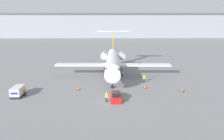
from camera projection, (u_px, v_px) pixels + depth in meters
ground_plane at (113, 102)px, 39.25m from camera, size 600.00×600.00×0.00m
terminal_building at (110, 25)px, 153.59m from camera, size 180.00×16.80×16.70m
airplane_main at (113, 62)px, 54.50m from camera, size 28.85×24.44×10.78m
pushback_tug at (116, 97)px, 39.75m from camera, size 1.90×4.18×1.85m
luggage_cart at (18, 91)px, 41.64m from camera, size 1.81×3.48×1.91m
worker_near_tug at (106, 97)px, 38.79m from camera, size 0.40×0.26×1.83m
worker_by_wing at (144, 78)px, 50.20m from camera, size 0.40×0.26×1.84m
worker_on_apron at (25, 92)px, 41.80m from camera, size 0.40×0.24×1.62m
traffic_cone_left at (78, 88)px, 45.38m from camera, size 0.68×0.68×0.63m
traffic_cone_right at (145, 87)px, 46.27m from camera, size 0.59×0.59×0.77m
traffic_cone_mid at (182, 90)px, 44.46m from camera, size 0.73×0.73×0.60m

